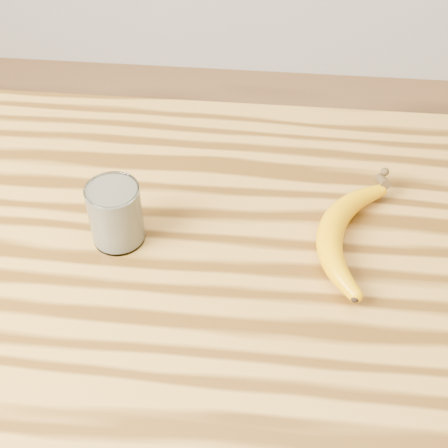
{
  "coord_description": "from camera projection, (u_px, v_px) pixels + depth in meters",
  "views": [
    {
      "loc": [
        -0.02,
        -0.58,
        1.57
      ],
      "look_at": [
        -0.08,
        0.05,
        0.93
      ],
      "focal_mm": 50.0,
      "sensor_mm": 36.0,
      "label": 1
    }
  ],
  "objects": [
    {
      "name": "banana",
      "position": [
        330.0,
        230.0,
        0.91
      ],
      "size": [
        0.19,
        0.34,
        0.04
      ],
      "primitive_type": null,
      "rotation": [
        0.0,
        0.0,
        -0.23
      ],
      "color": "#EB9C00",
      "rests_on": "table"
    },
    {
      "name": "smoothie_glass",
      "position": [
        116.0,
        214.0,
        0.89
      ],
      "size": [
        0.08,
        0.08,
        0.1
      ],
      "color": "white",
      "rests_on": "table"
    },
    {
      "name": "table",
      "position": [
        272.0,
        321.0,
        0.97
      ],
      "size": [
        1.2,
        0.8,
        0.9
      ],
      "color": "#B77F31",
      "rests_on": "ground"
    }
  ]
}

